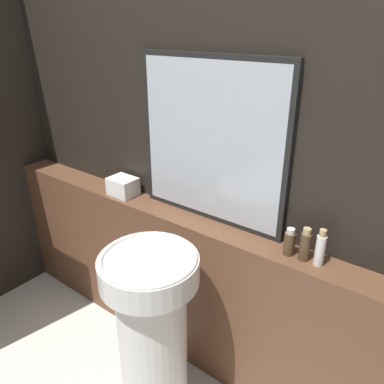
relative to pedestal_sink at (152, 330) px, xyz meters
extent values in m
cube|color=black|center=(-0.07, 0.52, 0.73)|extent=(8.00, 0.06, 2.50)
cube|color=brown|center=(-0.07, 0.40, -0.06)|extent=(2.87, 0.18, 0.92)
cylinder|color=silver|center=(0.00, 0.00, -0.12)|extent=(0.33, 0.33, 0.80)
cylinder|color=silver|center=(0.00, 0.00, 0.35)|extent=(0.44, 0.44, 0.12)
torus|color=silver|center=(0.00, 0.00, 0.41)|extent=(0.43, 0.43, 0.02)
cube|color=black|center=(-0.01, 0.48, 0.81)|extent=(0.82, 0.03, 0.81)
cube|color=#B2BCC6|center=(-0.01, 0.47, 0.81)|extent=(0.77, 0.02, 0.76)
cube|color=white|center=(-0.58, 0.40, 0.45)|extent=(0.16, 0.13, 0.11)
cylinder|color=#4C3823|center=(0.46, 0.40, 0.45)|extent=(0.05, 0.05, 0.10)
cylinder|color=silver|center=(0.46, 0.40, 0.52)|extent=(0.04, 0.04, 0.02)
cylinder|color=#4C3823|center=(0.53, 0.40, 0.46)|extent=(0.05, 0.05, 0.13)
cylinder|color=tan|center=(0.53, 0.40, 0.54)|extent=(0.03, 0.03, 0.03)
cylinder|color=white|center=(0.60, 0.40, 0.47)|extent=(0.04, 0.04, 0.14)
cylinder|color=tan|center=(0.60, 0.40, 0.55)|extent=(0.03, 0.03, 0.03)
camera|label=1|loc=(0.96, -0.96, 1.33)|focal=35.00mm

